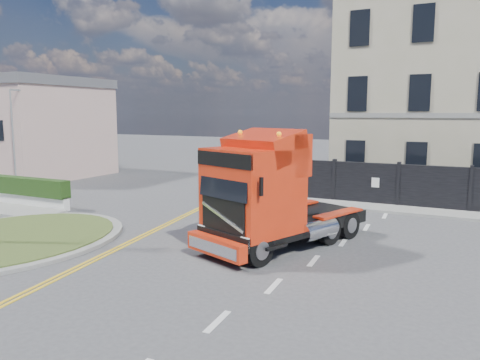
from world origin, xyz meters
The scene contains 9 objects.
ground centered at (0.00, 0.00, 0.00)m, with size 120.00×120.00×0.00m, color #424244.
traffic_island centered at (-7.00, -3.00, 0.08)m, with size 6.80×6.80×0.17m.
hedge_wall centered at (-13.00, 1.50, 0.74)m, with size 8.00×0.55×1.35m.
seaside_bldg_pink centered at (-20.00, 9.00, 3.00)m, with size 8.00×8.00×6.00m, color #C19E96.
hoarding_fence centered at (6.55, 9.00, 1.00)m, with size 18.80×0.25×2.00m.
georgian_building centered at (6.00, 16.50, 5.77)m, with size 12.30×10.30×12.80m.
pavement_far centered at (6.00, 8.10, 0.06)m, with size 20.00×1.60×0.12m, color gray.
truck centered at (1.22, 0.05, 1.66)m, with size 4.35×6.60×3.71m.
lamppost_slim centered at (-16.00, 4.45, 3.36)m, with size 0.23×0.46×5.68m.
Camera 1 is at (6.92, -13.30, 4.35)m, focal length 35.00 mm.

